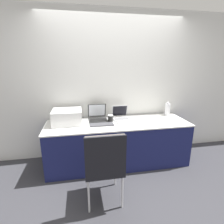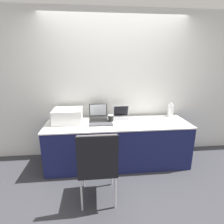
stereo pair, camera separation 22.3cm
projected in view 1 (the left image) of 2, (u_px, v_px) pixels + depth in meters
name	position (u px, v px, depth m)	size (l,w,h in m)	color
ground_plane	(122.00, 174.00, 2.79)	(14.00, 14.00, 0.00)	#333338
wall_back	(113.00, 86.00, 3.20)	(8.00, 0.05, 2.60)	silver
table	(118.00, 143.00, 3.03)	(2.38, 0.74, 0.74)	#191E51
printer	(67.00, 116.00, 2.86)	(0.47, 0.43, 0.23)	silver
laptop_left	(98.00, 116.00, 3.07)	(0.32, 0.35, 0.26)	black
laptop_right	(121.00, 116.00, 3.12)	(0.28, 0.29, 0.23)	#B7B7BC
external_keyboard	(102.00, 125.00, 2.81)	(0.39, 0.15, 0.02)	#3D3D42
coffee_cup	(110.00, 118.00, 2.98)	(0.09, 0.09, 0.11)	black
mouse	(118.00, 123.00, 2.88)	(0.07, 0.05, 0.03)	silver
metal_pitcher	(167.00, 109.00, 3.32)	(0.10, 0.10, 0.26)	silver
chair	(104.00, 162.00, 2.03)	(0.46, 0.48, 0.97)	#4C4742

